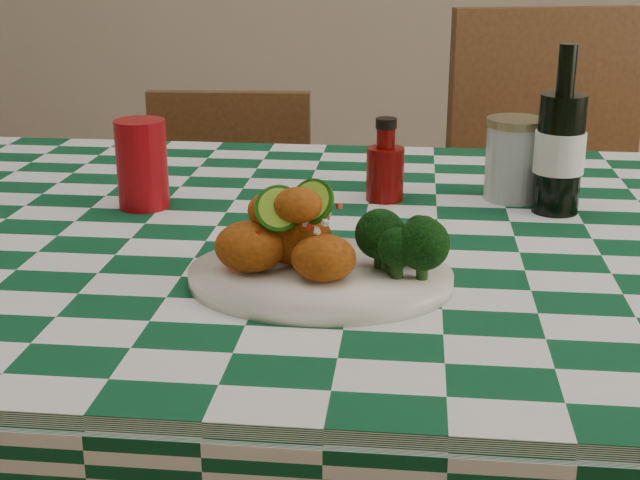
# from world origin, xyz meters

# --- Properties ---
(dining_table) EXTENTS (1.66, 1.06, 0.79)m
(dining_table) POSITION_xyz_m (0.00, 0.00, 0.39)
(dining_table) COLOR #0C4426
(dining_table) RESTS_ON ground
(plate) EXTENTS (0.31, 0.24, 0.02)m
(plate) POSITION_xyz_m (-0.04, -0.20, 0.80)
(plate) COLOR white
(plate) RESTS_ON dining_table
(fried_chicken_pile) EXTENTS (0.15, 0.11, 0.10)m
(fried_chicken_pile) POSITION_xyz_m (-0.06, -0.20, 0.85)
(fried_chicken_pile) COLOR #B05011
(fried_chicken_pile) RESTS_ON plate
(broccoli_side) EXTENTS (0.09, 0.09, 0.07)m
(broccoli_side) POSITION_xyz_m (0.05, -0.19, 0.84)
(broccoli_side) COLOR black
(broccoli_side) RESTS_ON plate
(red_tumbler) EXTENTS (0.08, 0.08, 0.13)m
(red_tumbler) POSITION_xyz_m (-0.33, 0.08, 0.85)
(red_tumbler) COLOR maroon
(red_tumbler) RESTS_ON dining_table
(ketchup_bottle) EXTENTS (0.08, 0.08, 0.13)m
(ketchup_bottle) POSITION_xyz_m (0.02, 0.16, 0.85)
(ketchup_bottle) COLOR #640605
(ketchup_bottle) RESTS_ON dining_table
(mason_jar) EXTENTS (0.12, 0.12, 0.13)m
(mason_jar) POSITION_xyz_m (0.22, 0.18, 0.85)
(mason_jar) COLOR #B2BCBA
(mason_jar) RESTS_ON dining_table
(beer_bottle) EXTENTS (0.07, 0.07, 0.24)m
(beer_bottle) POSITION_xyz_m (0.27, 0.12, 0.91)
(beer_bottle) COLOR black
(beer_bottle) RESTS_ON dining_table
(wooden_chair_left) EXTENTS (0.40, 0.42, 0.83)m
(wooden_chair_left) POSITION_xyz_m (-0.35, 0.68, 0.41)
(wooden_chair_left) COLOR #472814
(wooden_chair_left) RESTS_ON ground
(wooden_chair_right) EXTENTS (0.56, 0.58, 1.02)m
(wooden_chair_right) POSITION_xyz_m (0.42, 0.76, 0.51)
(wooden_chair_right) COLOR #472814
(wooden_chair_right) RESTS_ON ground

